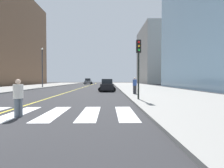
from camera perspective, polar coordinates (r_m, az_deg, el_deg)
sidewalk_kerb_east at (r=25.69m, az=14.14°, el=-2.18°), size 10.00×120.00×0.15m
lane_divider_paint at (r=45.10m, az=-8.05°, el=-0.67°), size 0.16×80.00×0.01m
parking_garage_concrete at (r=77.91m, az=16.08°, el=8.78°), size 18.00×24.00×23.31m
low_rise_brick_west at (r=64.38m, az=-32.41°, el=12.24°), size 16.00×32.00×27.91m
car_blue_nearest at (r=44.37m, az=-1.23°, el=0.36°), size 2.47×3.93×1.75m
car_gray_second at (r=62.53m, az=-7.79°, el=0.80°), size 2.92×4.61×2.04m
car_black_third at (r=25.24m, az=-1.61°, el=-0.49°), size 2.48×3.97×1.77m
traffic_light_near_corner at (r=14.01m, az=8.66°, el=8.53°), size 0.36×0.41×4.65m
pedestrian_crossing at (r=8.96m, az=-28.27°, el=-3.53°), size 0.42×0.42×1.72m
pedestrian_waiting_east at (r=19.03m, az=7.45°, el=-0.25°), size 0.44×0.44×1.77m
street_lamp at (r=38.78m, az=-21.80°, el=6.05°), size 0.44×0.44×8.03m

